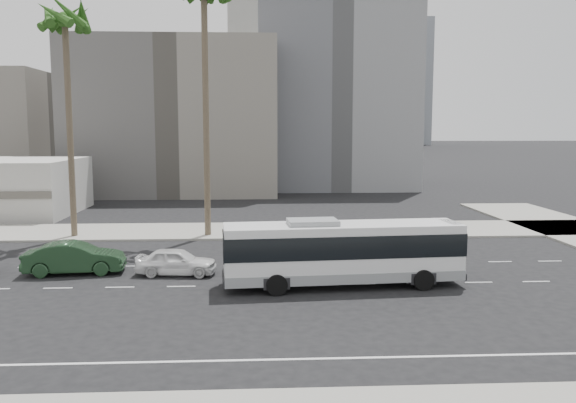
{
  "coord_description": "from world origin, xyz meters",
  "views": [
    {
      "loc": [
        -2.18,
        -28.46,
        7.76
      ],
      "look_at": [
        -0.5,
        4.0,
        3.72
      ],
      "focal_mm": 36.54,
      "sensor_mm": 36.0,
      "label": 1
    }
  ],
  "objects": [
    {
      "name": "midrise_gray_center",
      "position": [
        8.0,
        52.0,
        13.0
      ],
      "size": [
        20.0,
        20.0,
        26.0
      ],
      "primitive_type": "cube",
      "color": "slate",
      "rests_on": "ground"
    },
    {
      "name": "highrise_right",
      "position": [
        45.0,
        230.0,
        35.0
      ],
      "size": [
        26.0,
        26.0,
        70.0
      ],
      "primitive_type": "cube",
      "color": "slate",
      "rests_on": "ground"
    },
    {
      "name": "highrise_far",
      "position": [
        70.0,
        260.0,
        30.0
      ],
      "size": [
        22.0,
        22.0,
        60.0
      ],
      "primitive_type": "cube",
      "color": "slate",
      "rests_on": "ground"
    },
    {
      "name": "car_a",
      "position": [
        -6.56,
        2.42,
        0.73
      ],
      "size": [
        2.11,
        4.41,
        1.46
      ],
      "primitive_type": "imported",
      "rotation": [
        0.0,
        0.0,
        1.48
      ],
      "color": "white",
      "rests_on": "ground"
    },
    {
      "name": "car_b",
      "position": [
        -12.06,
        2.98,
        0.86
      ],
      "size": [
        2.31,
        5.37,
        1.72
      ],
      "primitive_type": "imported",
      "rotation": [
        0.0,
        0.0,
        1.67
      ],
      "color": "#1D3920",
      "rests_on": "ground"
    },
    {
      "name": "midrise_beige_west",
      "position": [
        -12.0,
        45.0,
        9.0
      ],
      "size": [
        24.0,
        18.0,
        18.0
      ],
      "primitive_type": "cube",
      "color": "#605C59",
      "rests_on": "ground"
    },
    {
      "name": "palm_mid",
      "position": [
        -15.35,
        13.67,
        14.87
      ],
      "size": [
        5.35,
        5.35,
        16.53
      ],
      "rotation": [
        0.0,
        0.0,
        -0.07
      ],
      "color": "brown",
      "rests_on": "ground"
    },
    {
      "name": "civic_tower",
      "position": [
        -2.0,
        250.0,
        38.83
      ],
      "size": [
        42.0,
        42.0,
        129.0
      ],
      "color": "#B7B5AA",
      "rests_on": "ground"
    },
    {
      "name": "city_bus",
      "position": [
        1.99,
        -0.25,
        1.77
      ],
      "size": [
        11.9,
        3.52,
        3.37
      ],
      "rotation": [
        0.0,
        0.0,
        0.08
      ],
      "color": "silver",
      "rests_on": "ground"
    },
    {
      "name": "sidewalk_north",
      "position": [
        0.0,
        15.5,
        0.07
      ],
      "size": [
        120.0,
        7.0,
        0.15
      ],
      "primitive_type": "cube",
      "color": "gray",
      "rests_on": "ground"
    },
    {
      "name": "ground",
      "position": [
        0.0,
        0.0,
        0.0
      ],
      "size": [
        700.0,
        700.0,
        0.0
      ],
      "primitive_type": "plane",
      "color": "black",
      "rests_on": "ground"
    }
  ]
}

